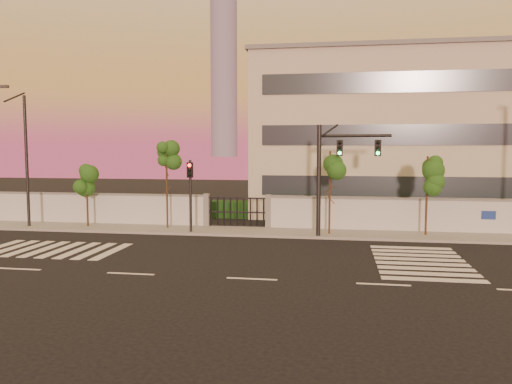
# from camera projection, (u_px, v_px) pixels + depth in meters

# --- Properties ---
(ground) EXTENTS (120.00, 120.00, 0.00)m
(ground) POSITION_uv_depth(u_px,v_px,m) (252.00, 279.00, 19.46)
(ground) COLOR black
(ground) RESTS_ON ground
(sidewalk) EXTENTS (60.00, 3.00, 0.15)m
(sidewalk) POSITION_uv_depth(u_px,v_px,m) (281.00, 232.00, 29.78)
(sidewalk) COLOR gray
(sidewalk) RESTS_ON ground
(perimeter_wall) EXTENTS (60.00, 0.36, 2.20)m
(perimeter_wall) POSITION_uv_depth(u_px,v_px,m) (286.00, 213.00, 31.15)
(perimeter_wall) COLOR silver
(perimeter_wall) RESTS_ON ground
(hedge_row) EXTENTS (41.00, 4.25, 1.80)m
(hedge_row) POSITION_uv_depth(u_px,v_px,m) (306.00, 212.00, 33.69)
(hedge_row) COLOR black
(hedge_row) RESTS_ON ground
(institutional_building) EXTENTS (24.40, 12.40, 12.25)m
(institutional_building) POSITION_uv_depth(u_px,v_px,m) (412.00, 135.00, 39.10)
(institutional_building) COLOR beige
(institutional_building) RESTS_ON ground
(distant_skyscraper) EXTENTS (16.00, 16.00, 118.00)m
(distant_skyscraper) POSITION_uv_depth(u_px,v_px,m) (224.00, 54.00, 299.75)
(distant_skyscraper) COLOR slate
(distant_skyscraper) RESTS_ON ground
(road_markings) EXTENTS (57.00, 7.62, 0.02)m
(road_markings) POSITION_uv_depth(u_px,v_px,m) (232.00, 257.00, 23.40)
(road_markings) COLOR silver
(road_markings) RESTS_ON ground
(street_tree_b) EXTENTS (1.54, 1.23, 3.95)m
(street_tree_b) POSITION_uv_depth(u_px,v_px,m) (87.00, 183.00, 31.58)
(street_tree_b) COLOR #382314
(street_tree_b) RESTS_ON ground
(street_tree_c) EXTENTS (1.40, 1.12, 5.47)m
(street_tree_c) POSITION_uv_depth(u_px,v_px,m) (167.00, 166.00, 30.78)
(street_tree_c) COLOR #382314
(street_tree_c) RESTS_ON ground
(street_tree_d) EXTENTS (1.46, 1.16, 4.93)m
(street_tree_d) POSITION_uv_depth(u_px,v_px,m) (330.00, 174.00, 28.65)
(street_tree_d) COLOR #382314
(street_tree_d) RESTS_ON ground
(street_tree_e) EXTENTS (1.53, 1.21, 4.64)m
(street_tree_e) POSITION_uv_depth(u_px,v_px,m) (427.00, 178.00, 28.33)
(street_tree_e) COLOR #382314
(street_tree_e) RESTS_ON ground
(traffic_signal_main) EXTENTS (4.04, 0.69, 6.40)m
(traffic_signal_main) POSITION_uv_depth(u_px,v_px,m) (333.00, 167.00, 27.81)
(traffic_signal_main) COLOR black
(traffic_signal_main) RESTS_ON ground
(traffic_signal_secondary) EXTENTS (0.34, 0.34, 4.41)m
(traffic_signal_secondary) POSITION_uv_depth(u_px,v_px,m) (190.00, 187.00, 29.42)
(traffic_signal_secondary) COLOR black
(traffic_signal_secondary) RESTS_ON ground
(streetlight_west) EXTENTS (0.52, 2.11, 8.79)m
(streetlight_west) POSITION_uv_depth(u_px,v_px,m) (25.00, 154.00, 31.26)
(streetlight_west) COLOR black
(streetlight_west) RESTS_ON ground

